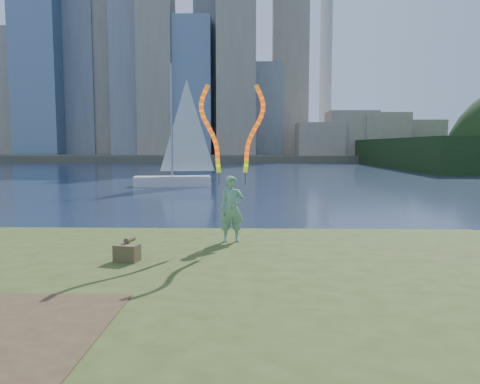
{
  "coord_description": "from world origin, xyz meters",
  "views": [
    {
      "loc": [
        1.18,
        -8.41,
        3.02
      ],
      "look_at": [
        0.93,
        1.0,
        2.08
      ],
      "focal_mm": 35.0,
      "sensor_mm": 36.0,
      "label": 1
    }
  ],
  "objects": [
    {
      "name": "ground",
      "position": [
        0.0,
        0.0,
        0.0
      ],
      "size": [
        320.0,
        320.0,
        0.0
      ],
      "primitive_type": "plane",
      "color": "#18243D",
      "rests_on": "ground"
    },
    {
      "name": "grassy_knoll",
      "position": [
        0.0,
        -2.3,
        0.34
      ],
      "size": [
        20.0,
        18.0,
        0.8
      ],
      "color": "#39491A",
      "rests_on": "ground"
    },
    {
      "name": "far_shore",
      "position": [
        0.0,
        95.0,
        0.6
      ],
      "size": [
        320.0,
        40.0,
        1.2
      ],
      "primitive_type": "cube",
      "color": "#4D4738",
      "rests_on": "ground"
    },
    {
      "name": "woman_with_ribbons",
      "position": [
        0.71,
        2.28,
        2.23
      ],
      "size": [
        1.99,
        0.48,
        3.92
      ],
      "rotation": [
        0.0,
        0.0,
        0.14
      ],
      "color": "#10732A",
      "rests_on": "grassy_knoll"
    },
    {
      "name": "canvas_bag",
      "position": [
        -1.23,
        0.37,
        0.98
      ],
      "size": [
        0.51,
        0.57,
        0.43
      ],
      "rotation": [
        0.0,
        0.0,
        -0.22
      ],
      "color": "#4D4525",
      "rests_on": "grassy_knoll"
    },
    {
      "name": "sailboat",
      "position": [
        -4.49,
        26.29,
        1.56
      ],
      "size": [
        6.05,
        2.61,
        9.07
      ],
      "rotation": [
        0.0,
        0.0,
        0.15
      ],
      "color": "silver",
      "rests_on": "ground"
    }
  ]
}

